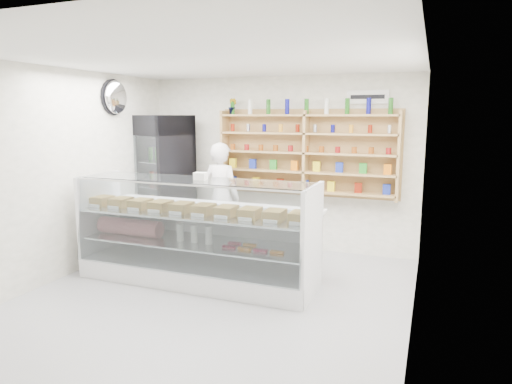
% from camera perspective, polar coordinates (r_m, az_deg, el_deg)
% --- Properties ---
extents(room, '(5.00, 5.00, 5.00)m').
position_cam_1_polar(room, '(5.22, -5.86, 0.93)').
color(room, '#9C9CA1').
rests_on(room, ground).
extents(display_counter, '(3.16, 0.94, 1.37)m').
position_cam_1_polar(display_counter, '(6.13, -7.33, -7.65)').
color(display_counter, white).
rests_on(display_counter, floor).
extents(shop_worker, '(0.69, 0.51, 1.76)m').
position_cam_1_polar(shop_worker, '(7.35, -4.35, -0.64)').
color(shop_worker, white).
rests_on(shop_worker, floor).
extents(drinks_cooler, '(1.00, 0.98, 2.18)m').
position_cam_1_polar(drinks_cooler, '(7.85, -11.42, 1.43)').
color(drinks_cooler, black).
rests_on(drinks_cooler, floor).
extents(wall_shelving, '(2.84, 0.28, 1.33)m').
position_cam_1_polar(wall_shelving, '(7.20, 6.24, 4.85)').
color(wall_shelving, tan).
rests_on(wall_shelving, back_wall).
extents(potted_plant, '(0.15, 0.13, 0.26)m').
position_cam_1_polar(potted_plant, '(7.60, -2.96, 10.65)').
color(potted_plant, '#1E6626').
rests_on(potted_plant, wall_shelving).
extents(security_mirror, '(0.15, 0.50, 0.50)m').
position_cam_1_polar(security_mirror, '(7.36, -17.09, 11.26)').
color(security_mirror, silver).
rests_on(security_mirror, left_wall).
extents(wall_sign, '(0.62, 0.03, 0.20)m').
position_cam_1_polar(wall_sign, '(7.14, 13.78, 11.47)').
color(wall_sign, white).
rests_on(wall_sign, back_wall).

